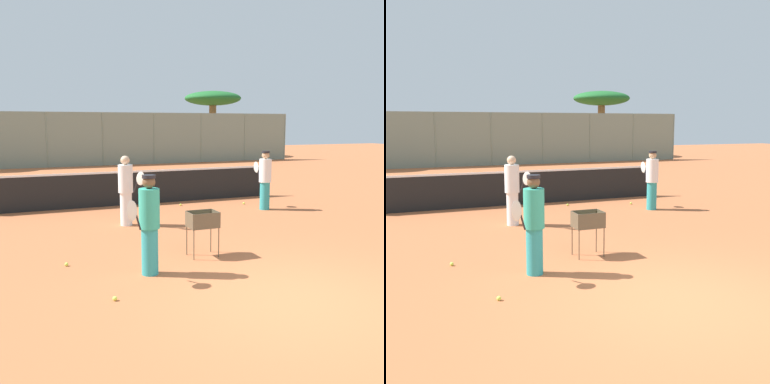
# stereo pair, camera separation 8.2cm
# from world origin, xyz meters

# --- Properties ---
(ground_plane) EXTENTS (80.00, 80.00, 0.00)m
(ground_plane) POSITION_xyz_m (0.00, 0.00, 0.00)
(ground_plane) COLOR #B26038
(tennis_net) EXTENTS (9.26, 0.10, 1.07)m
(tennis_net) POSITION_xyz_m (0.00, 8.43, 0.56)
(tennis_net) COLOR #26592D
(tennis_net) RESTS_ON ground_plane
(back_fence) EXTENTS (29.07, 0.08, 3.19)m
(back_fence) POSITION_xyz_m (-0.00, 22.01, 1.59)
(back_fence) COLOR gray
(back_fence) RESTS_ON ground_plane
(tree_3) EXTENTS (4.36, 4.36, 4.99)m
(tree_3) POSITION_xyz_m (11.16, 26.95, 4.31)
(tree_3) COLOR brown
(tree_3) RESTS_ON ground_plane
(player_white_outfit) EXTENTS (0.71, 0.69, 1.68)m
(player_white_outfit) POSITION_xyz_m (-1.61, 1.93, 0.87)
(player_white_outfit) COLOR teal
(player_white_outfit) RESTS_ON ground_plane
(player_red_cap) EXTENTS (0.53, 0.84, 1.74)m
(player_red_cap) POSITION_xyz_m (-1.06, 5.70, 0.89)
(player_red_cap) COLOR white
(player_red_cap) RESTS_ON ground_plane
(player_yellow_shirt) EXTENTS (0.36, 0.91, 1.73)m
(player_yellow_shirt) POSITION_xyz_m (3.22, 6.20, 0.90)
(player_yellow_shirt) COLOR teal
(player_yellow_shirt) RESTS_ON ground_plane
(ball_cart) EXTENTS (0.56, 0.41, 0.87)m
(ball_cart) POSITION_xyz_m (-0.36, 2.57, 0.64)
(ball_cart) COLOR brown
(ball_cart) RESTS_ON ground_plane
(tennis_ball_0) EXTENTS (0.07, 0.07, 0.07)m
(tennis_ball_0) POSITION_xyz_m (3.07, 7.18, 0.03)
(tennis_ball_0) COLOR #D1E54C
(tennis_ball_0) RESTS_ON ground_plane
(tennis_ball_1) EXTENTS (0.07, 0.07, 0.07)m
(tennis_ball_1) POSITION_xyz_m (-2.86, 2.91, 0.03)
(tennis_ball_1) COLOR #D1E54C
(tennis_ball_1) RESTS_ON ground_plane
(tennis_ball_3) EXTENTS (0.07, 0.07, 0.07)m
(tennis_ball_3) POSITION_xyz_m (-2.41, 1.02, 0.03)
(tennis_ball_3) COLOR #D1E54C
(tennis_ball_3) RESTS_ON ground_plane
(tennis_ball_4) EXTENTS (0.07, 0.07, 0.07)m
(tennis_ball_4) POSITION_xyz_m (1.14, 7.69, 0.03)
(tennis_ball_4) COLOR #D1E54C
(tennis_ball_4) RESTS_ON ground_plane
(parked_car) EXTENTS (4.20, 1.70, 1.60)m
(parked_car) POSITION_xyz_m (3.17, 24.89, 0.66)
(parked_car) COLOR white
(parked_car) RESTS_ON ground_plane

